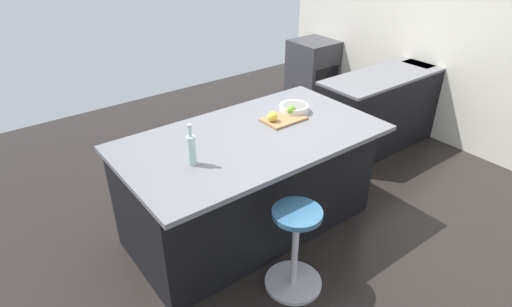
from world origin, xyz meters
TOP-DOWN VIEW (x-y plane):
  - ground_plane at (0.00, 0.00)m, footprint 6.84×6.84m
  - interior_partition_left at (-2.63, 0.00)m, footprint 0.15×5.09m
  - sink_cabinet at (-2.29, -0.28)m, footprint 2.49×0.60m
  - oven_range at (-2.28, -1.88)m, footprint 0.60×0.61m
  - kitchen_island at (0.32, 0.03)m, footprint 2.14×1.18m
  - stool_by_window at (0.47, 0.80)m, footprint 0.44×0.44m
  - cutting_board at (-0.08, 0.01)m, footprint 0.36×0.24m
  - apple_yellow at (0.04, -0.00)m, footprint 0.09×0.09m
  - apple_green at (-0.18, -0.01)m, footprint 0.08×0.08m
  - water_bottle at (0.92, 0.18)m, footprint 0.06×0.06m
  - fruit_bowl at (-0.26, -0.06)m, footprint 0.26×0.26m

SIDE VIEW (x-z plane):
  - ground_plane at x=0.00m, z-range 0.00..0.00m
  - stool_by_window at x=0.47m, z-range -0.02..0.68m
  - oven_range at x=-2.28m, z-range 0.00..0.88m
  - sink_cabinet at x=-2.29m, z-range -0.13..1.05m
  - kitchen_island at x=0.32m, z-range 0.00..0.95m
  - cutting_board at x=-0.08m, z-range 0.95..0.97m
  - fruit_bowl at x=-0.26m, z-range 0.95..1.02m
  - apple_green at x=-0.18m, z-range 0.97..1.05m
  - apple_yellow at x=0.04m, z-range 0.97..1.05m
  - water_bottle at x=0.92m, z-range 0.91..1.23m
  - interior_partition_left at x=-2.63m, z-range 0.00..2.75m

